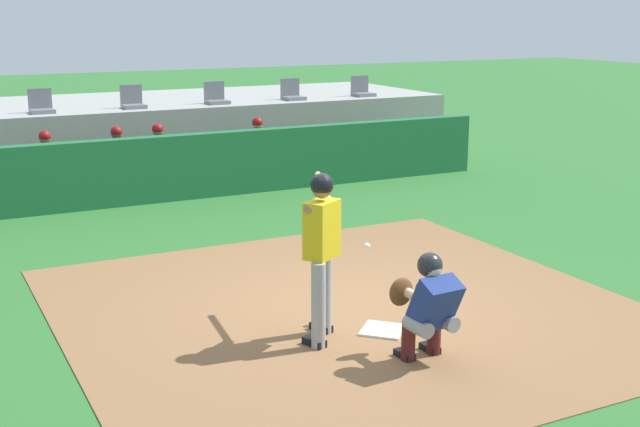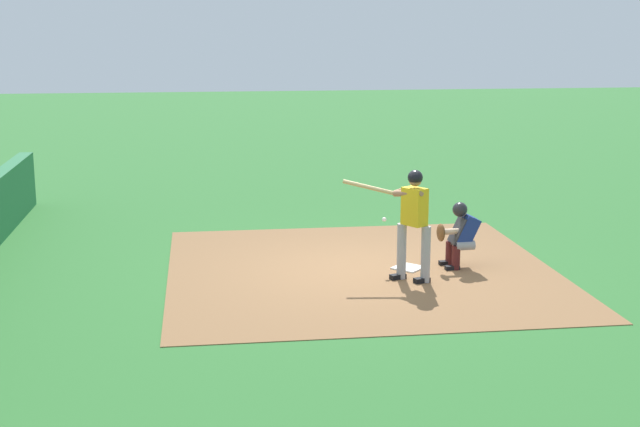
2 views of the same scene
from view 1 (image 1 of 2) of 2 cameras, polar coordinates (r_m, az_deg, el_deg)
name	(u,v)px [view 1 (image 1 of 2)]	position (r m, az deg, el deg)	size (l,w,h in m)	color
ground_plane	(347,309)	(9.75, 1.89, -6.60)	(80.00, 80.00, 0.00)	#2D6B2D
dirt_infield	(347,309)	(9.74, 1.89, -6.56)	(6.40, 6.40, 0.01)	olive
home_plate	(383,330)	(9.09, 4.35, -8.01)	(0.44, 0.44, 0.02)	white
batter_at_plate	(322,246)	(8.54, 0.13, -2.23)	(0.77, 1.33, 1.80)	#99999E
catcher_crouched	(428,303)	(8.21, 7.43, -6.16)	(0.50, 1.65, 1.13)	gray
dugout_wall	(176,168)	(15.41, -9.88, 3.14)	(13.00, 0.30, 1.20)	#1E6638
dugout_bench	(161,178)	(16.42, -10.88, 2.41)	(11.80, 0.44, 0.45)	olive
dugout_player_0	(48,166)	(15.74, -18.22, 3.15)	(0.49, 0.70, 1.30)	#939399
dugout_player_1	(120,160)	(15.98, -13.65, 3.60)	(0.49, 0.70, 1.30)	#939399
dugout_player_2	(161,157)	(16.18, -10.92, 3.86)	(0.49, 0.70, 1.30)	#939399
dugout_player_3	(260,149)	(16.86, -4.14, 4.47)	(0.49, 0.70, 1.30)	#939399
stands_platform	(118,132)	(19.59, -13.78, 5.49)	(15.00, 4.40, 1.40)	#9E9E99
stadium_seat_2	(41,106)	(17.65, -18.65, 7.03)	(0.46, 0.46, 0.48)	slate
stadium_seat_3	(133,102)	(18.02, -12.78, 7.53)	(0.46, 0.46, 0.48)	slate
stadium_seat_4	(216,97)	(18.56, -7.18, 7.94)	(0.46, 0.46, 0.48)	slate
stadium_seat_5	(292,94)	(19.27, -1.93, 8.25)	(0.46, 0.46, 0.48)	slate
stadium_seat_6	(362,90)	(20.13, 2.91, 8.48)	(0.46, 0.46, 0.48)	slate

